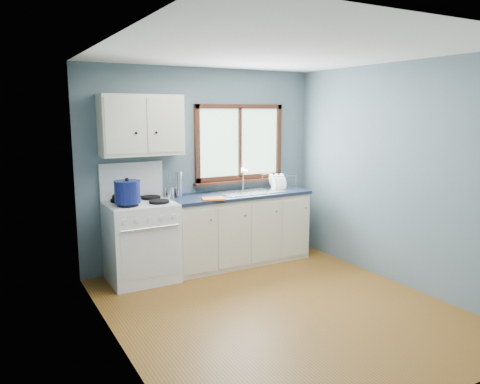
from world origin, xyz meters
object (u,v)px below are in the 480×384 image
sink (250,197)px  utensil_crock (170,192)px  thermos (179,184)px  skillet (123,197)px  gas_range (141,239)px  stockpot (127,192)px  base_cabinets (238,232)px  dish_rack (278,185)px

sink → utensil_crock: size_ratio=2.45×
thermos → skillet: bearing=-178.5°
gas_range → thermos: bearing=14.7°
skillet → stockpot: 0.28m
utensil_crock → thermos: 0.16m
gas_range → utensil_crock: size_ratio=3.97×
skillet → utensil_crock: 0.57m
thermos → utensil_crock: bearing=-167.6°
utensil_crock → gas_range: bearing=-164.5°
sink → utensil_crock: bearing=174.9°
base_cabinets → thermos: thermos is taller
gas_range → dish_rack: (1.96, 0.07, 0.48)m
gas_range → sink: (1.49, 0.02, 0.37)m
stockpot → utensil_crock: 0.65m
gas_range → dish_rack: 2.02m
base_cabinets → skillet: bearing=175.9°
sink → thermos: size_ratio=2.67×
sink → stockpot: (-1.66, -0.16, 0.23)m
base_cabinets → dish_rack: bearing=4.9°
dish_rack → thermos: bearing=-175.4°
base_cabinets → stockpot: size_ratio=5.30×
utensil_crock → dish_rack: size_ratio=0.80×
skillet → base_cabinets: bearing=7.6°
dish_rack → skillet: bearing=-174.0°
gas_range → skillet: size_ratio=3.70×
thermos → gas_range: bearing=-165.3°
utensil_crock → sink: bearing=-5.1°
gas_range → utensil_crock: 0.65m
stockpot → thermos: stockpot is taller
thermos → base_cabinets: bearing=-9.2°
base_cabinets → sink: bearing=-0.1°
thermos → dish_rack: bearing=-2.7°
utensil_crock → stockpot: bearing=-156.7°
sink → thermos: 0.98m
base_cabinets → skillet: (-1.46, 0.11, 0.57)m
sink → dish_rack: (0.48, 0.06, 0.11)m
gas_range → utensil_crock: bearing=15.5°
dish_rack → sink: bearing=-165.9°
gas_range → stockpot: gas_range is taller
base_cabinets → skillet: 1.58m
sink → dish_rack: 0.49m
base_cabinets → stockpot: 1.64m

